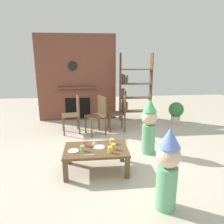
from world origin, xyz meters
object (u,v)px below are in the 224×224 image
object	(u,v)px
paper_cup_center	(110,150)
child_in_pink	(149,125)
dining_chair_middle	(99,113)
potted_plant_tall	(176,111)
coffee_table	(96,152)
paper_plate_rear	(73,151)
paper_plate_front	(99,147)
birthday_cake_slice	(95,142)
paper_cup_near_left	(113,147)
bookshelf	(133,90)
child_with_cone_hat	(168,167)
paper_cup_near_right	(112,141)
paper_cup_far_right	(85,143)
dining_chair_right	(120,110)
paper_cup_far_left	(83,148)
dining_chair_left	(74,112)

from	to	relation	value
paper_cup_center	child_in_pink	size ratio (longest dim) A/B	0.10
dining_chair_middle	potted_plant_tall	bearing A→B (deg)	173.02
coffee_table	paper_plate_rear	size ratio (longest dim) A/B	6.03
paper_plate_front	dining_chair_middle	world-z (taller)	dining_chair_middle
paper_plate_rear	birthday_cake_slice	bearing A→B (deg)	36.02
paper_cup_near_left	bookshelf	bearing A→B (deg)	72.95
paper_cup_center	child_with_cone_hat	size ratio (longest dim) A/B	0.10
paper_cup_near_left	paper_cup_near_right	world-z (taller)	paper_cup_near_left
paper_cup_far_right	dining_chair_right	size ratio (longest dim) A/B	0.10
paper_cup_near_left	paper_plate_front	bearing A→B (deg)	155.25
birthday_cake_slice	dining_chair_middle	xyz separation A→B (m)	(0.13, 1.52, 0.09)
paper_cup_center	paper_cup_far_left	world-z (taller)	paper_cup_center
paper_cup_far_right	paper_plate_front	distance (m)	0.25
coffee_table	paper_plate_rear	xyz separation A→B (m)	(-0.35, -0.06, 0.07)
dining_chair_middle	dining_chair_right	world-z (taller)	same
paper_cup_near_left	paper_plate_front	xyz separation A→B (m)	(-0.22, 0.10, -0.04)
child_in_pink	dining_chair_right	xyz separation A→B (m)	(-0.36, 1.32, -0.05)
paper_cup_far_left	bookshelf	bearing A→B (deg)	64.53
paper_cup_far_right	dining_chair_right	bearing A→B (deg)	64.58
paper_cup_center	paper_cup_near_left	bearing A→B (deg)	58.46
paper_plate_rear	potted_plant_tall	distance (m)	3.60
paper_cup_near_left	birthday_cake_slice	world-z (taller)	paper_cup_near_left
child_with_cone_hat	dining_chair_left	distance (m)	3.09
paper_cup_far_right	paper_plate_front	world-z (taller)	paper_cup_far_right
coffee_table	paper_plate_rear	distance (m)	0.36
paper_plate_front	bookshelf	bearing A→B (deg)	68.29
paper_cup_near_left	paper_cup_far_right	xyz separation A→B (m)	(-0.45, 0.19, -0.00)
paper_cup_near_left	birthday_cake_slice	distance (m)	0.38
coffee_table	paper_cup_far_right	world-z (taller)	paper_cup_far_right
paper_cup_center	dining_chair_middle	xyz separation A→B (m)	(-0.09, 1.88, 0.08)
dining_chair_left	dining_chair_middle	world-z (taller)	same
paper_cup_center	dining_chair_middle	world-z (taller)	dining_chair_middle
paper_plate_rear	potted_plant_tall	world-z (taller)	potted_plant_tall
paper_plate_front	child_with_cone_hat	distance (m)	1.27
dining_chair_left	paper_cup_near_left	bearing A→B (deg)	101.25
child_in_pink	child_with_cone_hat	bearing A→B (deg)	53.90
paper_cup_near_right	paper_cup_far_right	xyz separation A→B (m)	(-0.45, -0.04, 0.00)
paper_plate_rear	paper_cup_far_right	bearing A→B (deg)	45.81
paper_cup_center	dining_chair_left	world-z (taller)	dining_chair_left
dining_chair_right	paper_plate_front	bearing A→B (deg)	69.98
paper_plate_front	potted_plant_tall	distance (m)	3.24
coffee_table	paper_plate_front	bearing A→B (deg)	34.66
paper_cup_near_right	paper_cup_center	xyz separation A→B (m)	(-0.07, -0.34, 0.01)
paper_cup_near_left	paper_cup_far_right	distance (m)	0.49
child_with_cone_hat	potted_plant_tall	bearing A→B (deg)	-64.10
bookshelf	paper_plate_front	bearing A→B (deg)	-111.71
birthday_cake_slice	child_with_cone_hat	distance (m)	1.43
paper_cup_far_left	paper_cup_far_right	distance (m)	0.20
dining_chair_left	dining_chair_right	size ratio (longest dim) A/B	1.00
paper_cup_far_left	child_with_cone_hat	distance (m)	1.37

